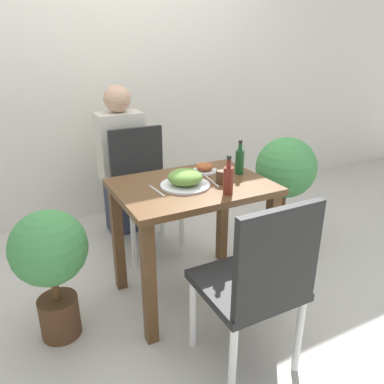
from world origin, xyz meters
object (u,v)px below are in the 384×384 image
at_px(condiment_bottle, 240,161).
at_px(potted_plant_left, 51,259).
at_px(food_plate, 185,179).
at_px(person_figure, 122,163).
at_px(potted_plant_right, 285,178).
at_px(side_plate, 205,168).
at_px(chair_far, 143,184).
at_px(chair_near, 258,281).
at_px(sauce_bottle, 228,179).
at_px(drink_cup, 223,177).

bearing_deg(condiment_bottle, potted_plant_left, -179.10).
bearing_deg(food_plate, person_figure, 92.37).
height_order(food_plate, potted_plant_right, potted_plant_right).
bearing_deg(side_plate, person_figure, 106.30).
bearing_deg(chair_far, potted_plant_left, -136.93).
xyz_separation_m(food_plate, person_figure, (-0.04, 1.03, -0.19)).
distance_m(chair_near, chair_far, 1.35).
xyz_separation_m(condiment_bottle, potted_plant_right, (0.56, 0.22, -0.27)).
bearing_deg(sauce_bottle, side_plate, 79.73).
distance_m(sauce_bottle, person_figure, 1.27).
distance_m(food_plate, sauce_bottle, 0.25).
height_order(food_plate, condiment_bottle, condiment_bottle).
bearing_deg(potted_plant_left, potted_plant_right, 8.07).
bearing_deg(potted_plant_right, condiment_bottle, -158.62).
bearing_deg(chair_far, condiment_bottle, -61.73).
bearing_deg(person_figure, chair_near, -87.40).
height_order(chair_far, sauce_bottle, sauce_bottle).
bearing_deg(chair_far, chair_near, -89.21).
bearing_deg(person_figure, potted_plant_left, -124.28).
distance_m(sauce_bottle, potted_plant_right, 0.96).
relative_size(food_plate, condiment_bottle, 1.30).
xyz_separation_m(food_plate, side_plate, (0.21, 0.16, -0.02)).
xyz_separation_m(potted_plant_left, person_figure, (0.69, 1.01, 0.12)).
relative_size(potted_plant_left, potted_plant_right, 0.86).
distance_m(food_plate, person_figure, 1.05).
relative_size(sauce_bottle, potted_plant_left, 0.29).
xyz_separation_m(chair_far, potted_plant_right, (0.93, -0.46, 0.04)).
bearing_deg(potted_plant_left, chair_far, 43.07).
relative_size(sauce_bottle, condiment_bottle, 1.00).
xyz_separation_m(food_plate, potted_plant_left, (-0.73, 0.02, -0.30)).
bearing_deg(sauce_bottle, chair_far, 98.16).
relative_size(food_plate, sauce_bottle, 1.30).
xyz_separation_m(chair_far, potted_plant_left, (-0.74, -0.70, -0.04)).
height_order(chair_near, person_figure, person_figure).
bearing_deg(drink_cup, food_plate, 166.83).
relative_size(chair_near, potted_plant_right, 1.06).
xyz_separation_m(chair_far, drink_cup, (0.20, -0.77, 0.26)).
distance_m(chair_near, potted_plant_left, 1.01).
distance_m(chair_far, potted_plant_right, 1.03).
relative_size(potted_plant_left, person_figure, 0.61).
relative_size(chair_far, food_plate, 3.28).
height_order(drink_cup, person_figure, person_figure).
distance_m(chair_near, condiment_bottle, 0.82).
bearing_deg(drink_cup, person_figure, 103.12).
xyz_separation_m(chair_near, person_figure, (-0.08, 1.67, 0.08)).
xyz_separation_m(potted_plant_right, person_figure, (-0.98, 0.77, 0.04)).
height_order(chair_near, potted_plant_left, chair_near).
xyz_separation_m(sauce_bottle, person_figure, (-0.19, 1.23, -0.23)).
xyz_separation_m(chair_near, food_plate, (-0.03, 0.63, 0.27)).
relative_size(chair_near, person_figure, 0.76).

